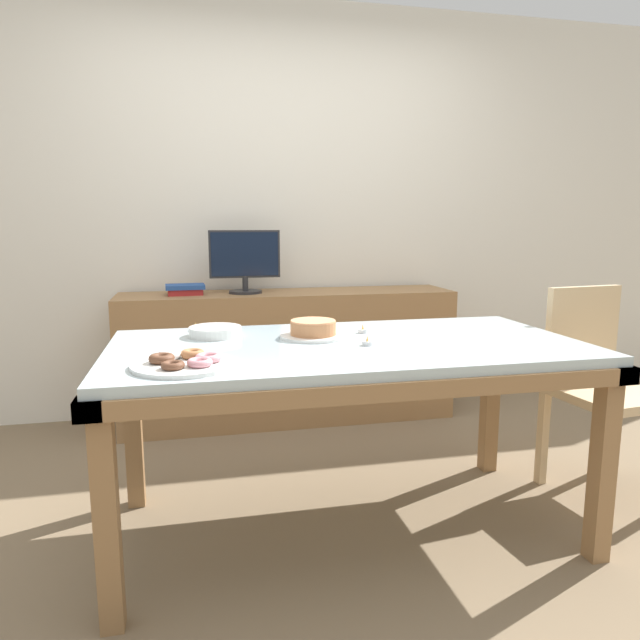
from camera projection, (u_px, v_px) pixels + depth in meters
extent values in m
plane|color=#7A664C|center=(346.00, 529.00, 2.32)|extent=(12.00, 12.00, 0.00)
cube|color=silver|center=(280.00, 213.00, 3.72)|extent=(8.00, 0.10, 2.60)
cube|color=silver|center=(347.00, 347.00, 2.19)|extent=(1.79, 0.90, 0.04)
cube|color=olive|center=(383.00, 390.00, 1.79)|extent=(1.82, 0.08, 0.06)
cube|color=olive|center=(323.00, 338.00, 2.61)|extent=(1.82, 0.08, 0.06)
cube|color=olive|center=(110.00, 372.00, 2.01)|extent=(0.08, 0.93, 0.06)
cube|color=olive|center=(548.00, 348.00, 2.39)|extent=(0.08, 0.93, 0.06)
cube|color=olive|center=(107.00, 520.00, 1.69)|extent=(0.07, 0.07, 0.72)
cube|color=olive|center=(603.00, 467.00, 2.06)|extent=(0.07, 0.07, 0.72)
cube|color=olive|center=(133.00, 427.00, 2.46)|extent=(0.07, 0.07, 0.72)
cube|color=olive|center=(490.00, 401.00, 2.83)|extent=(0.07, 0.07, 0.72)
cube|color=#D1B284|center=(610.00, 395.00, 2.54)|extent=(0.47, 0.47, 0.04)
cube|color=#D1B284|center=(582.00, 334.00, 2.68)|extent=(0.40, 0.08, 0.45)
cube|color=#D1B284|center=(607.00, 470.00, 2.35)|extent=(0.04, 0.04, 0.45)
cube|color=#D1B284|center=(542.00, 438.00, 2.70)|extent=(0.04, 0.04, 0.45)
cube|color=#D1B284|center=(605.00, 428.00, 2.82)|extent=(0.04, 0.04, 0.45)
cube|color=olive|center=(289.00, 356.00, 3.58)|extent=(2.05, 0.44, 0.81)
cylinder|color=#262628|center=(245.00, 292.00, 3.45)|extent=(0.20, 0.20, 0.02)
cylinder|color=#262628|center=(245.00, 283.00, 3.45)|extent=(0.04, 0.04, 0.09)
cube|color=#262628|center=(245.00, 254.00, 3.42)|extent=(0.42, 0.02, 0.28)
cube|color=black|center=(245.00, 254.00, 3.40)|extent=(0.40, 0.00, 0.26)
cube|color=maroon|center=(185.00, 292.00, 3.38)|extent=(0.21, 0.15, 0.04)
cube|color=#23478C|center=(185.00, 287.00, 3.37)|extent=(0.23, 0.17, 0.03)
cylinder|color=white|center=(313.00, 336.00, 2.28)|extent=(0.27, 0.27, 0.01)
cylinder|color=#BC7A4C|center=(313.00, 328.00, 2.28)|extent=(0.18, 0.18, 0.05)
cylinder|color=#EDA16C|center=(313.00, 321.00, 2.27)|extent=(0.18, 0.18, 0.01)
cylinder|color=white|center=(184.00, 364.00, 1.82)|extent=(0.33, 0.33, 0.01)
torus|color=pink|center=(208.00, 358.00, 1.82)|extent=(0.09, 0.09, 0.03)
torus|color=#B27042|center=(193.00, 354.00, 1.87)|extent=(0.08, 0.08, 0.03)
torus|color=white|center=(170.00, 355.00, 1.86)|extent=(0.08, 0.08, 0.03)
torus|color=brown|center=(162.00, 358.00, 1.81)|extent=(0.08, 0.08, 0.03)
torus|color=brown|center=(173.00, 365.00, 1.73)|extent=(0.07, 0.07, 0.02)
torus|color=pink|center=(200.00, 362.00, 1.76)|extent=(0.08, 0.08, 0.02)
cylinder|color=white|center=(215.00, 335.00, 2.31)|extent=(0.21, 0.21, 0.01)
cylinder|color=white|center=(215.00, 333.00, 2.30)|extent=(0.21, 0.21, 0.01)
cylinder|color=white|center=(215.00, 330.00, 2.30)|extent=(0.21, 0.21, 0.01)
cylinder|color=white|center=(215.00, 328.00, 2.30)|extent=(0.21, 0.21, 0.01)
cylinder|color=silver|center=(363.00, 331.00, 2.37)|extent=(0.04, 0.04, 0.02)
cylinder|color=white|center=(363.00, 330.00, 2.37)|extent=(0.03, 0.03, 0.00)
cone|color=#F9B74C|center=(363.00, 327.00, 2.37)|extent=(0.01, 0.01, 0.02)
cylinder|color=silver|center=(196.00, 329.00, 2.42)|extent=(0.04, 0.04, 0.02)
cylinder|color=white|center=(196.00, 328.00, 2.42)|extent=(0.03, 0.03, 0.00)
cone|color=#F9B74C|center=(196.00, 325.00, 2.42)|extent=(0.01, 0.01, 0.02)
cylinder|color=silver|center=(367.00, 343.00, 2.13)|extent=(0.04, 0.04, 0.02)
cylinder|color=white|center=(367.00, 342.00, 2.13)|extent=(0.03, 0.03, 0.00)
cone|color=#F9B74C|center=(367.00, 338.00, 2.13)|extent=(0.01, 0.01, 0.02)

